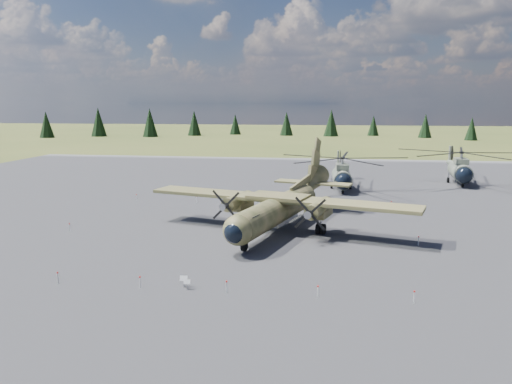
# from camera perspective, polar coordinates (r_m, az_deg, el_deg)

# --- Properties ---
(ground) EXTENTS (500.00, 500.00, 0.00)m
(ground) POSITION_cam_1_polar(r_m,az_deg,el_deg) (46.74, -2.40, -5.30)
(ground) COLOR brown
(ground) RESTS_ON ground
(apron) EXTENTS (120.00, 120.00, 0.04)m
(apron) POSITION_cam_1_polar(r_m,az_deg,el_deg) (56.30, -0.49, -2.63)
(apron) COLOR slate
(apron) RESTS_ON ground
(transport_plane) EXTENTS (27.08, 24.20, 9.02)m
(transport_plane) POSITION_cam_1_polar(r_m,az_deg,el_deg) (49.74, 2.97, -1.29)
(transport_plane) COLOR #404425
(transport_plane) RESTS_ON ground
(helicopter_near) EXTENTS (19.73, 22.83, 4.84)m
(helicopter_near) POSITION_cam_1_polar(r_m,az_deg,el_deg) (72.91, 9.80, 2.88)
(helicopter_near) COLOR slate
(helicopter_near) RESTS_ON ground
(helicopter_mid) EXTENTS (21.87, 24.60, 5.13)m
(helicopter_mid) POSITION_cam_1_polar(r_m,az_deg,el_deg) (83.39, 22.34, 3.30)
(helicopter_mid) COLOR slate
(helicopter_mid) RESTS_ON ground
(info_placard_left) EXTENTS (0.53, 0.27, 0.81)m
(info_placard_left) POSITION_cam_1_polar(r_m,az_deg,el_deg) (34.93, -8.26, -9.86)
(info_placard_left) COLOR gray
(info_placard_left) RESTS_ON ground
(info_placard_right) EXTENTS (0.46, 0.24, 0.69)m
(info_placard_right) POSITION_cam_1_polar(r_m,az_deg,el_deg) (34.51, -7.90, -10.24)
(info_placard_right) COLOR gray
(info_placard_right) RESTS_ON ground
(barrier_fence) EXTENTS (33.12, 29.62, 0.85)m
(barrier_fence) POSITION_cam_1_polar(r_m,az_deg,el_deg) (46.62, -2.98, -4.70)
(barrier_fence) COLOR silver
(barrier_fence) RESTS_ON ground
(treeline) EXTENTS (324.63, 321.83, 10.98)m
(treeline) POSITION_cam_1_polar(r_m,az_deg,el_deg) (40.07, 3.67, -0.77)
(treeline) COLOR black
(treeline) RESTS_ON ground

